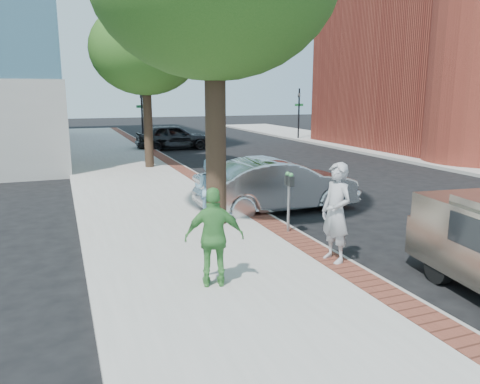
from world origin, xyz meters
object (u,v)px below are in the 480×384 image
person_gray (336,213)px  person_green (214,237)px  parking_meter (289,189)px  sedan_silver (278,185)px  person_officer (209,188)px  bg_car (173,137)px

person_gray → person_green: 2.64m
parking_meter → person_gray: 2.14m
parking_meter → person_green: 3.61m
person_gray → sedan_silver: person_gray is taller
parking_meter → person_green: size_ratio=0.84×
sedan_silver → person_officer: bearing=99.8°
person_green → person_officer: bearing=-90.8°
sedan_silver → person_gray: bearing=166.2°
parking_meter → person_officer: bearing=125.1°
person_gray → person_green: person_gray is taller
person_officer → bg_car: size_ratio=0.35×
parking_meter → bg_car: size_ratio=0.32×
person_officer → person_green: bearing=105.4°
person_officer → sedan_silver: (2.30, 0.49, -0.17)m
person_gray → bg_car: (1.64, 21.12, -0.36)m
person_green → bg_car: (4.26, 21.41, -0.24)m
person_gray → sedan_silver: 4.73m
person_officer → sedan_silver: person_officer is taller
person_green → sedan_silver: person_green is taller
person_gray → person_officer: 4.35m
person_officer → sedan_silver: size_ratio=0.34×
person_gray → bg_car: size_ratio=0.43×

